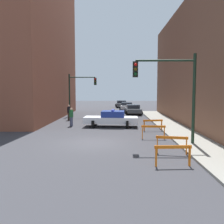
% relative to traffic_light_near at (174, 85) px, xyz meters
% --- Properties ---
extents(ground_plane, '(120.00, 120.00, 0.00)m').
position_rel_traffic_light_near_xyz_m(ground_plane, '(-4.73, 0.49, -3.53)').
color(ground_plane, '#38383D').
extents(sidewalk_right, '(2.40, 44.00, 0.12)m').
position_rel_traffic_light_near_xyz_m(sidewalk_right, '(1.47, 0.49, -3.47)').
color(sidewalk_right, gray).
rests_on(sidewalk_right, ground_plane).
extents(building_corner_left, '(14.00, 20.00, 17.72)m').
position_rel_traffic_light_near_xyz_m(building_corner_left, '(-16.73, 14.49, 5.33)').
color(building_corner_left, brown).
rests_on(building_corner_left, ground_plane).
extents(traffic_light_near, '(3.64, 0.35, 5.20)m').
position_rel_traffic_light_near_xyz_m(traffic_light_near, '(0.00, 0.00, 0.00)').
color(traffic_light_near, black).
rests_on(traffic_light_near, sidewalk_right).
extents(traffic_light_far, '(3.44, 0.35, 5.20)m').
position_rel_traffic_light_near_xyz_m(traffic_light_far, '(-8.03, 16.19, -0.13)').
color(traffic_light_far, black).
rests_on(traffic_light_far, ground_plane).
extents(police_car, '(4.80, 2.54, 1.52)m').
position_rel_traffic_light_near_xyz_m(police_car, '(-3.76, 7.31, -2.81)').
color(police_car, white).
rests_on(police_car, ground_plane).
extents(parked_car_near, '(2.44, 4.40, 1.31)m').
position_rel_traffic_light_near_xyz_m(parked_car_near, '(-1.14, 18.45, -2.86)').
color(parked_car_near, '#474C51').
rests_on(parked_car_near, ground_plane).
extents(parked_car_mid, '(2.50, 4.43, 1.31)m').
position_rel_traffic_light_near_xyz_m(parked_car_mid, '(-1.65, 25.05, -2.86)').
color(parked_car_mid, silver).
rests_on(parked_car_mid, ground_plane).
extents(parked_car_far, '(2.38, 4.37, 1.31)m').
position_rel_traffic_light_near_xyz_m(parked_car_far, '(-2.43, 31.97, -2.86)').
color(parked_car_far, '#474C51').
rests_on(parked_car_far, ground_plane).
extents(pedestrian_crossing, '(0.50, 0.50, 1.66)m').
position_rel_traffic_light_near_xyz_m(pedestrian_crossing, '(-7.37, 7.57, -2.67)').
color(pedestrian_crossing, '#474C66').
rests_on(pedestrian_crossing, ground_plane).
extents(pedestrian_corner, '(0.49, 0.49, 1.66)m').
position_rel_traffic_light_near_xyz_m(pedestrian_corner, '(-8.42, 12.01, -2.67)').
color(pedestrian_corner, '#382D23').
rests_on(pedestrian_corner, ground_plane).
extents(barrier_front, '(1.60, 0.26, 0.90)m').
position_rel_traffic_light_near_xyz_m(barrier_front, '(-0.92, -4.12, -2.91)').
color(barrier_front, orange).
rests_on(barrier_front, ground_plane).
extents(barrier_mid, '(1.58, 0.43, 0.90)m').
position_rel_traffic_light_near_xyz_m(barrier_mid, '(-0.50, -2.02, -2.91)').
color(barrier_mid, orange).
rests_on(barrier_mid, ground_plane).
extents(barrier_back, '(1.60, 0.23, 0.90)m').
position_rel_traffic_light_near_xyz_m(barrier_back, '(-0.87, 1.85, -2.91)').
color(barrier_back, orange).
rests_on(barrier_back, ground_plane).
extents(barrier_corner, '(1.58, 0.41, 0.90)m').
position_rel_traffic_light_near_xyz_m(barrier_corner, '(-0.42, 5.13, -2.91)').
color(barrier_corner, orange).
rests_on(barrier_corner, ground_plane).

